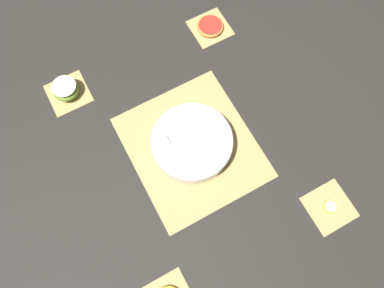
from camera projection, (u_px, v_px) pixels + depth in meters
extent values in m
plane|color=black|center=(192.00, 147.00, 1.13)|extent=(6.00, 6.00, 0.00)
cube|color=tan|center=(192.00, 147.00, 1.13)|extent=(0.40, 0.36, 0.01)
cube|color=brown|center=(217.00, 190.00, 1.08)|extent=(0.01, 0.35, 0.00)
cube|color=brown|center=(208.00, 175.00, 1.10)|extent=(0.01, 0.35, 0.00)
cube|color=brown|center=(200.00, 161.00, 1.11)|extent=(0.01, 0.35, 0.00)
cube|color=brown|center=(192.00, 147.00, 1.13)|extent=(0.01, 0.35, 0.00)
cube|color=brown|center=(184.00, 133.00, 1.14)|extent=(0.01, 0.35, 0.00)
cube|color=brown|center=(176.00, 120.00, 1.16)|extent=(0.01, 0.35, 0.00)
cube|color=brown|center=(169.00, 107.00, 1.17)|extent=(0.01, 0.35, 0.00)
cube|color=tan|center=(329.00, 207.00, 1.07)|extent=(0.12, 0.12, 0.01)
cube|color=brown|center=(336.00, 217.00, 1.06)|extent=(0.00, 0.12, 0.00)
cube|color=brown|center=(330.00, 207.00, 1.07)|extent=(0.00, 0.12, 0.00)
cube|color=brown|center=(323.00, 197.00, 1.08)|extent=(0.00, 0.12, 0.00)
cube|color=tan|center=(210.00, 28.00, 1.27)|extent=(0.12, 0.12, 0.01)
cube|color=brown|center=(213.00, 32.00, 1.26)|extent=(0.00, 0.12, 0.00)
cube|color=brown|center=(207.00, 23.00, 1.28)|extent=(0.00, 0.12, 0.00)
cube|color=tan|center=(68.00, 93.00, 1.19)|extent=(0.12, 0.12, 0.01)
cube|color=brown|center=(73.00, 102.00, 1.18)|extent=(0.00, 0.12, 0.00)
cube|color=brown|center=(70.00, 96.00, 1.18)|extent=(0.00, 0.12, 0.00)
cube|color=brown|center=(67.00, 90.00, 1.19)|extent=(0.00, 0.12, 0.00)
cube|color=brown|center=(64.00, 84.00, 1.20)|extent=(0.00, 0.12, 0.00)
cylinder|color=silver|center=(192.00, 143.00, 1.10)|extent=(0.23, 0.23, 0.06)
torus|color=silver|center=(192.00, 140.00, 1.07)|extent=(0.24, 0.24, 0.01)
cylinder|color=#F7EFC6|center=(207.00, 159.00, 1.07)|extent=(0.02, 0.02, 0.01)
cylinder|color=#F7EFC6|center=(185.00, 148.00, 1.11)|extent=(0.03, 0.03, 0.01)
cylinder|color=#F7EFC6|center=(201.00, 164.00, 1.08)|extent=(0.02, 0.02, 0.01)
cylinder|color=#F7EFC6|center=(184.00, 134.00, 1.11)|extent=(0.03, 0.03, 0.01)
cylinder|color=#F7EFC6|center=(199.00, 158.00, 1.06)|extent=(0.03, 0.03, 0.01)
cylinder|color=#F7EFC6|center=(212.00, 149.00, 1.08)|extent=(0.02, 0.02, 0.01)
cylinder|color=#F7EFC6|center=(219.00, 134.00, 1.08)|extent=(0.02, 0.02, 0.01)
cylinder|color=#F7EFC6|center=(194.00, 138.00, 1.08)|extent=(0.03, 0.03, 0.01)
cylinder|color=#F7EFC6|center=(192.00, 157.00, 1.07)|extent=(0.03, 0.03, 0.01)
cylinder|color=#F7EFC6|center=(199.00, 128.00, 1.10)|extent=(0.03, 0.03, 0.01)
cube|color=white|center=(175.00, 127.00, 1.12)|extent=(0.03, 0.03, 0.03)
cube|color=white|center=(211.00, 138.00, 1.10)|extent=(0.02, 0.02, 0.02)
cube|color=white|center=(181.00, 168.00, 1.06)|extent=(0.03, 0.03, 0.03)
cube|color=white|center=(164.00, 143.00, 1.07)|extent=(0.03, 0.03, 0.03)
cube|color=white|center=(186.00, 117.00, 1.11)|extent=(0.03, 0.03, 0.03)
cube|color=white|center=(203.00, 120.00, 1.13)|extent=(0.02, 0.02, 0.02)
cube|color=white|center=(166.00, 161.00, 1.07)|extent=(0.02, 0.02, 0.02)
cube|color=white|center=(167.00, 129.00, 1.09)|extent=(0.02, 0.02, 0.02)
cube|color=white|center=(197.00, 147.00, 1.08)|extent=(0.02, 0.02, 0.02)
cube|color=white|center=(168.00, 139.00, 1.11)|extent=(0.03, 0.03, 0.03)
cube|color=white|center=(212.00, 121.00, 1.10)|extent=(0.02, 0.02, 0.02)
cube|color=white|center=(221.00, 153.00, 1.09)|extent=(0.03, 0.03, 0.03)
ellipsoid|color=red|center=(172.00, 153.00, 1.06)|extent=(0.03, 0.02, 0.02)
ellipsoid|color=#F9A338|center=(205.00, 170.00, 1.05)|extent=(0.03, 0.02, 0.01)
ellipsoid|color=red|center=(213.00, 135.00, 1.13)|extent=(0.03, 0.01, 0.01)
ellipsoid|color=#F9A338|center=(199.00, 118.00, 1.11)|extent=(0.03, 0.02, 0.01)
ellipsoid|color=red|center=(183.00, 137.00, 1.08)|extent=(0.03, 0.02, 0.01)
ellipsoid|color=#F9A338|center=(201.00, 137.00, 1.11)|extent=(0.03, 0.02, 0.02)
ellipsoid|color=#F9A338|center=(190.00, 163.00, 1.10)|extent=(0.03, 0.02, 0.01)
ellipsoid|color=#7FAD38|center=(66.00, 89.00, 1.17)|extent=(0.08, 0.08, 0.04)
cylinder|color=white|center=(64.00, 86.00, 1.15)|extent=(0.08, 0.08, 0.00)
cylinder|color=#F7EFC6|center=(330.00, 207.00, 1.06)|extent=(0.03, 0.03, 0.01)
torus|color=yellow|center=(330.00, 207.00, 1.06)|extent=(0.04, 0.04, 0.01)
cylinder|color=red|center=(210.00, 26.00, 1.26)|extent=(0.08, 0.08, 0.01)
torus|color=orange|center=(210.00, 26.00, 1.26)|extent=(0.09, 0.09, 0.01)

